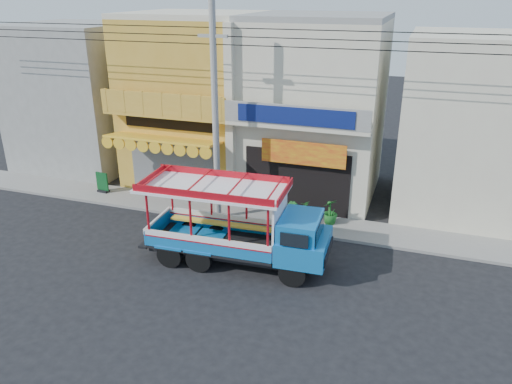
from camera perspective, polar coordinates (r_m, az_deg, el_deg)
ground at (r=18.59m, az=-5.41°, el=-7.69°), size 90.00×90.00×0.00m
sidewalk at (r=21.85m, az=-1.17°, el=-2.62°), size 30.00×2.00×0.12m
shophouse_left at (r=25.56m, az=-6.74°, el=10.49°), size 6.00×7.50×8.24m
shophouse_right at (r=23.66m, az=6.71°, el=9.54°), size 6.00×6.75×8.24m
party_pilaster at (r=21.63m, az=-2.99°, el=8.17°), size 0.35×0.30×8.00m
filler_building_left at (r=29.31m, az=-19.37°, el=10.29°), size 6.00×6.00×7.60m
filler_building_right at (r=23.37m, az=23.81°, el=6.87°), size 6.00×6.00×7.60m
utility_pole at (r=19.94m, az=-4.32°, el=9.98°), size 28.00×0.26×9.00m
songthaew_truck at (r=17.47m, az=-0.79°, el=-4.07°), size 6.77×2.50×3.12m
green_sign at (r=25.10m, az=-17.14°, el=0.90°), size 0.64×0.35×0.98m
potted_plant_a at (r=21.07m, az=4.87°, el=-2.12°), size 1.10×1.11×0.93m
potted_plant_b at (r=20.90m, az=4.15°, el=-2.35°), size 0.63×0.59×0.90m
potted_plant_c at (r=20.95m, az=8.49°, el=-2.22°), size 0.83×0.83×1.07m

